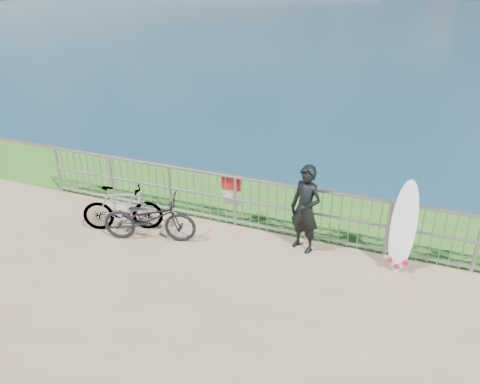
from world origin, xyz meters
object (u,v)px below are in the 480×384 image
at_px(surfer, 305,209).
at_px(surfboard, 403,230).
at_px(bicycle_far, 122,208).
at_px(bicycle_near, 149,218).

xyz_separation_m(surfer, surfboard, (1.72, 0.02, -0.08)).
bearing_deg(bicycle_far, surfboard, -106.13).
bearing_deg(surfer, surfboard, 22.37).
bearing_deg(bicycle_near, bicycle_far, 62.02).
xyz_separation_m(surfer, bicycle_near, (-2.88, -0.78, -0.37)).
relative_size(surfboard, bicycle_near, 0.92).
bearing_deg(bicycle_near, surfer, -91.37).
bearing_deg(surfboard, bicycle_near, -170.20).
distance_m(surfboard, bicycle_far, 5.36).
relative_size(bicycle_near, bicycle_far, 1.13).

